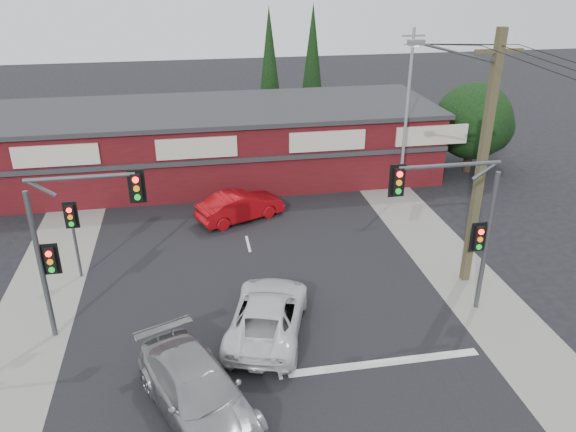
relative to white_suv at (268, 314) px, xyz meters
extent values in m
plane|color=black|center=(0.04, -0.88, -0.74)|extent=(120.00, 120.00, 0.00)
cube|color=black|center=(0.04, 4.12, -0.73)|extent=(14.00, 70.00, 0.01)
cube|color=gray|center=(-8.46, 4.12, -0.73)|extent=(3.00, 70.00, 0.02)
cube|color=gray|center=(8.54, 4.12, -0.73)|extent=(3.00, 70.00, 0.02)
cube|color=silver|center=(3.54, -2.38, -0.72)|extent=(6.50, 0.35, 0.01)
imported|color=silver|center=(0.00, 0.00, 0.00)|extent=(3.90, 5.80, 1.48)
imported|color=#949699|center=(-2.55, -3.55, 0.06)|extent=(4.16, 5.90, 1.59)
imported|color=#9E090F|center=(-0.03, 9.57, -0.01)|extent=(4.69, 3.19, 1.46)
cube|color=silver|center=(0.04, -1.77, -0.72)|extent=(0.12, 1.60, 0.01)
cube|color=silver|center=(0.04, 2.50, -0.72)|extent=(0.12, 1.60, 0.01)
cube|color=silver|center=(0.04, 6.78, -0.72)|extent=(0.12, 1.60, 0.01)
cube|color=silver|center=(0.04, 11.06, -0.72)|extent=(0.12, 1.60, 0.01)
cube|color=silver|center=(0.04, 15.33, -0.72)|extent=(0.12, 1.60, 0.01)
cube|color=silver|center=(0.04, 19.61, -0.72)|extent=(0.12, 1.60, 0.01)
cube|color=silver|center=(0.04, 23.89, -0.72)|extent=(0.12, 1.60, 0.01)
cube|color=silver|center=(0.04, 28.16, -0.72)|extent=(0.12, 1.60, 0.01)
cube|color=silver|center=(0.04, 32.44, -0.72)|extent=(0.12, 1.60, 0.01)
cube|color=#460E12|center=(-0.96, 16.12, 1.26)|extent=(26.00, 8.00, 4.00)
cube|color=#2D2D30|center=(-0.96, 16.12, 3.36)|extent=(26.40, 8.40, 0.25)
cube|color=beige|center=(-8.96, 12.07, 2.36)|extent=(4.20, 0.12, 1.10)
cube|color=beige|center=(-1.96, 12.07, 2.36)|extent=(4.20, 0.12, 1.10)
cube|color=beige|center=(5.04, 12.07, 2.36)|extent=(4.20, 0.12, 1.10)
cube|color=beige|center=(11.04, 12.07, 2.36)|extent=(4.20, 0.12, 1.10)
cube|color=#2D2D30|center=(-0.96, 12.02, 1.56)|extent=(26.00, 0.15, 0.25)
cylinder|color=#2D2116|center=(14.54, 14.12, 0.16)|extent=(0.50, 0.50, 1.80)
sphere|color=black|center=(14.54, 14.12, 2.46)|extent=(4.60, 4.60, 4.60)
sphere|color=black|center=(16.04, 15.12, 1.76)|extent=(3.40, 3.40, 3.40)
sphere|color=black|center=(13.24, 15.52, 1.56)|extent=(2.80, 2.80, 2.80)
cylinder|color=#2D2116|center=(3.54, 23.12, 0.26)|extent=(0.24, 0.24, 2.00)
cone|color=black|center=(3.54, 23.12, 4.76)|extent=(1.80, 1.80, 7.50)
cylinder|color=#2D2116|center=(7.04, 25.12, 0.26)|extent=(0.24, 0.24, 2.00)
cone|color=black|center=(7.04, 25.12, 4.76)|extent=(1.80, 1.80, 7.50)
cylinder|color=#47494C|center=(-7.46, 1.12, 2.01)|extent=(0.18, 0.18, 5.50)
cylinder|color=#47494C|center=(-5.76, 1.12, 5.11)|extent=(3.40, 0.14, 0.14)
cylinder|color=#47494C|center=(-6.95, 1.12, 4.81)|extent=(0.82, 0.14, 0.63)
cube|color=black|center=(-4.06, 1.12, 4.66)|extent=(0.32, 0.22, 0.95)
cube|color=black|center=(-4.06, 1.19, 4.66)|extent=(0.55, 0.04, 1.15)
cylinder|color=#FF0C07|center=(-4.06, 0.99, 4.96)|extent=(0.20, 0.06, 0.20)
cylinder|color=orange|center=(-4.06, 0.99, 4.66)|extent=(0.20, 0.06, 0.20)
cylinder|color=#0CE526|center=(-4.06, 0.99, 4.36)|extent=(0.20, 0.06, 0.20)
cube|color=black|center=(-7.11, 1.12, 2.26)|extent=(0.32, 0.22, 0.95)
cube|color=black|center=(-7.11, 1.19, 2.26)|extent=(0.55, 0.04, 1.15)
cylinder|color=#FF0C07|center=(-7.11, 0.99, 2.56)|extent=(0.20, 0.06, 0.20)
cylinder|color=orange|center=(-7.11, 0.99, 2.26)|extent=(0.20, 0.06, 0.20)
cylinder|color=#0CE526|center=(-7.11, 0.99, 1.96)|extent=(0.20, 0.06, 0.20)
cylinder|color=#47494C|center=(8.04, 0.12, 2.01)|extent=(0.18, 0.18, 5.50)
cylinder|color=#47494C|center=(6.24, 0.12, 5.11)|extent=(3.60, 0.14, 0.14)
cylinder|color=#47494C|center=(7.50, 0.12, 4.81)|extent=(0.82, 0.14, 0.63)
cube|color=black|center=(4.44, 0.12, 4.66)|extent=(0.32, 0.22, 0.95)
cube|color=black|center=(4.44, 0.19, 4.66)|extent=(0.55, 0.04, 1.15)
cylinder|color=#FF0C07|center=(4.44, -0.01, 4.96)|extent=(0.20, 0.06, 0.20)
cylinder|color=orange|center=(4.44, -0.01, 4.66)|extent=(0.20, 0.06, 0.20)
cylinder|color=#0CE526|center=(4.44, -0.01, 4.36)|extent=(0.20, 0.06, 0.20)
cube|color=black|center=(7.69, 0.12, 2.26)|extent=(0.32, 0.22, 0.95)
cube|color=black|center=(7.69, 0.19, 2.26)|extent=(0.55, 0.04, 1.15)
cylinder|color=#FF0C07|center=(7.69, -0.01, 2.56)|extent=(0.20, 0.06, 0.20)
cylinder|color=orange|center=(7.69, -0.01, 2.26)|extent=(0.20, 0.06, 0.20)
cylinder|color=#0CE526|center=(7.69, -0.01, 1.96)|extent=(0.20, 0.06, 0.20)
cylinder|color=#47494C|center=(-7.16, 5.12, 0.76)|extent=(0.12, 0.12, 3.00)
cube|color=black|center=(-7.16, 5.12, 2.06)|extent=(0.32, 0.22, 0.95)
cube|color=black|center=(-7.16, 5.19, 2.06)|extent=(0.55, 0.04, 1.15)
cylinder|color=#FF0C07|center=(-7.16, 4.99, 2.36)|extent=(0.20, 0.06, 0.20)
cylinder|color=orange|center=(-7.16, 4.99, 2.06)|extent=(0.20, 0.06, 0.20)
cylinder|color=#0CE526|center=(-7.16, 4.99, 1.76)|extent=(0.20, 0.06, 0.20)
cube|color=brown|center=(8.54, 2.12, 4.26)|extent=(0.30, 0.30, 10.00)
cube|color=brown|center=(8.54, 2.12, 8.46)|extent=(1.80, 0.14, 0.14)
cylinder|color=#47494C|center=(6.94, 1.97, 8.46)|extent=(3.23, 0.39, 0.89)
cube|color=slate|center=(5.34, 1.82, 8.86)|extent=(0.55, 0.25, 0.18)
cylinder|color=silver|center=(5.34, 1.82, 8.76)|extent=(0.28, 0.28, 0.05)
cylinder|color=gray|center=(9.04, 11.12, 3.76)|extent=(0.16, 0.16, 9.00)
cube|color=gray|center=(9.04, 11.12, 7.86)|extent=(1.20, 0.10, 0.10)
cylinder|color=black|center=(8.20, 6.62, 8.06)|extent=(0.73, 9.01, 1.22)
cylinder|color=black|center=(8.79, 6.62, 8.06)|extent=(0.52, 9.00, 1.22)
cylinder|color=black|center=(9.39, 6.62, 8.06)|extent=(0.31, 9.00, 1.22)
camera|label=1|loc=(-2.20, -16.32, 11.46)|focal=35.00mm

